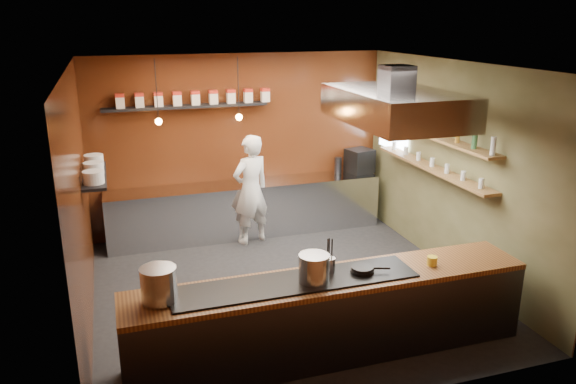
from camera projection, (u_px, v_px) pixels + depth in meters
name	position (u px, v px, depth m)	size (l,w,h in m)	color
floor	(286.00, 289.00, 7.66)	(5.00, 5.00, 0.00)	black
back_wall	(241.00, 144.00, 9.49)	(5.00, 5.00, 0.00)	#3E160B
left_wall	(80.00, 203.00, 6.48)	(5.00, 5.00, 0.00)	#3E160B
right_wall	(453.00, 169.00, 7.95)	(5.00, 5.00, 0.00)	#4C4C2B
ceiling	(285.00, 65.00, 6.77)	(5.00, 5.00, 0.00)	silver
window_pane	(394.00, 121.00, 9.36)	(1.00, 1.00, 0.00)	white
prep_counter	(247.00, 209.00, 9.50)	(4.60, 0.65, 0.90)	silver
pass_counter	(330.00, 316.00, 6.07)	(4.40, 0.72, 0.94)	#38383D
tin_shelf	(186.00, 106.00, 8.88)	(2.60, 0.26, 0.04)	black
plate_shelf	(94.00, 176.00, 7.42)	(0.30, 1.40, 0.04)	black
bottle_shelf_upper	(434.00, 136.00, 8.05)	(0.26, 2.80, 0.04)	olive
bottle_shelf_lower	(432.00, 168.00, 8.19)	(0.26, 2.80, 0.04)	olive
extractor_hood	(395.00, 106.00, 6.93)	(1.20, 2.00, 0.72)	#38383D
pendant_left	(158.00, 118.00, 8.15)	(0.10, 0.10, 0.95)	black
pendant_right	(239.00, 114.00, 8.51)	(0.10, 0.10, 0.95)	black
storage_tins	(195.00, 98.00, 8.89)	(2.43, 0.13, 0.22)	beige
plate_stacks	(94.00, 168.00, 7.39)	(0.26, 1.16, 0.16)	silver
bottles	(435.00, 127.00, 8.01)	(0.06, 2.66, 0.24)	silver
wine_glasses	(432.00, 162.00, 8.17)	(0.07, 2.37, 0.13)	silver
stockpot_large	(159.00, 284.00, 5.37)	(0.35, 0.35, 0.34)	#B0B2B7
stockpot_small	(314.00, 268.00, 5.76)	(0.32, 0.32, 0.30)	#BABDC2
utensil_crock	(329.00, 265.00, 6.00)	(0.13, 0.13, 0.16)	silver
frying_pan	(363.00, 270.00, 6.01)	(0.41, 0.26, 0.06)	black
butter_jar	(432.00, 261.00, 6.22)	(0.11, 0.11, 0.10)	gold
espresso_machine	(360.00, 161.00, 9.99)	(0.42, 0.40, 0.42)	black
chef	(251.00, 190.00, 9.03)	(0.66, 0.43, 1.80)	silver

